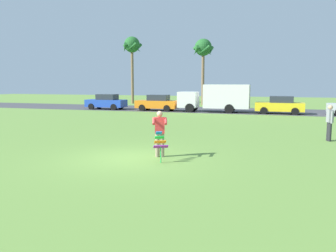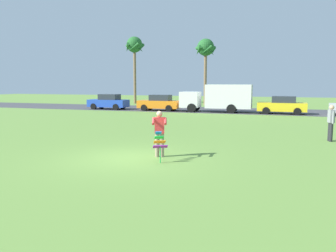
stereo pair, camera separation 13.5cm
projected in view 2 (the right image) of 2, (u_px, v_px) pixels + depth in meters
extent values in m
plane|color=olive|center=(130.00, 158.00, 12.60)|extent=(120.00, 120.00, 0.00)
cube|color=#424247|center=(227.00, 110.00, 34.48)|extent=(120.00, 8.00, 0.01)
cylinder|color=gray|center=(162.00, 145.00, 12.78)|extent=(0.16, 0.16, 0.90)
cylinder|color=gray|center=(157.00, 145.00, 12.78)|extent=(0.16, 0.16, 0.90)
cube|color=red|center=(159.00, 125.00, 12.69)|extent=(0.41, 0.33, 0.60)
sphere|color=tan|center=(159.00, 114.00, 12.63)|extent=(0.22, 0.22, 0.22)
cylinder|color=red|center=(165.00, 121.00, 12.42)|extent=(0.28, 0.58, 0.24)
cylinder|color=red|center=(153.00, 121.00, 12.41)|extent=(0.28, 0.58, 0.24)
cube|color=blue|center=(158.00, 133.00, 12.22)|extent=(0.26, 0.23, 0.12)
cube|color=green|center=(159.00, 137.00, 12.07)|extent=(0.35, 0.27, 0.12)
cube|color=orange|center=(160.00, 142.00, 11.93)|extent=(0.43, 0.32, 0.12)
cube|color=purple|center=(160.00, 147.00, 11.79)|extent=(0.52, 0.36, 0.12)
cylinder|color=green|center=(160.00, 155.00, 11.82)|extent=(0.04, 0.04, 0.57)
cube|color=#2347B7|center=(108.00, 103.00, 36.00)|extent=(4.21, 1.72, 0.76)
cube|color=#282D38|center=(109.00, 97.00, 35.87)|extent=(2.02, 1.40, 0.60)
cylinder|color=black|center=(94.00, 106.00, 35.69)|extent=(0.64, 0.22, 0.64)
cylinder|color=black|center=(101.00, 105.00, 37.21)|extent=(0.64, 0.22, 0.64)
cylinder|color=black|center=(116.00, 107.00, 34.86)|extent=(0.64, 0.22, 0.64)
cylinder|color=black|center=(123.00, 106.00, 36.38)|extent=(0.64, 0.22, 0.64)
cube|color=orange|center=(159.00, 104.00, 34.19)|extent=(4.20, 1.71, 0.76)
cube|color=#282D38|center=(160.00, 98.00, 34.06)|extent=(2.02, 1.40, 0.60)
cylinder|color=black|center=(144.00, 108.00, 33.88)|extent=(0.64, 0.22, 0.64)
cylinder|color=black|center=(150.00, 107.00, 35.40)|extent=(0.64, 0.22, 0.64)
cylinder|color=black|center=(169.00, 108.00, 33.06)|extent=(0.64, 0.22, 0.64)
cylinder|color=black|center=(174.00, 107.00, 34.57)|extent=(0.64, 0.22, 0.64)
cube|color=silver|center=(190.00, 100.00, 33.03)|extent=(1.85, 1.94, 1.50)
cube|color=silver|center=(229.00, 96.00, 31.90)|extent=(4.25, 2.10, 2.20)
cylinder|color=black|center=(192.00, 108.00, 32.15)|extent=(0.85, 0.30, 0.84)
cylinder|color=black|center=(196.00, 107.00, 33.89)|extent=(0.85, 0.30, 0.84)
cylinder|color=black|center=(231.00, 109.00, 31.06)|extent=(0.85, 0.30, 0.84)
cylinder|color=black|center=(233.00, 107.00, 32.80)|extent=(0.85, 0.30, 0.84)
cube|color=yellow|center=(282.00, 107.00, 30.49)|extent=(4.24, 1.81, 0.76)
cube|color=#282D38|center=(284.00, 100.00, 30.35)|extent=(2.05, 1.45, 0.60)
cylinder|color=black|center=(266.00, 111.00, 30.22)|extent=(0.65, 0.24, 0.64)
cylinder|color=black|center=(267.00, 109.00, 31.72)|extent=(0.65, 0.24, 0.64)
cylinder|color=black|center=(297.00, 112.00, 29.33)|extent=(0.65, 0.24, 0.64)
cylinder|color=black|center=(297.00, 110.00, 30.84)|extent=(0.65, 0.24, 0.64)
cylinder|color=brown|center=(135.00, 75.00, 45.83)|extent=(0.36, 0.36, 7.65)
sphere|color=#236028|center=(134.00, 45.00, 45.32)|extent=(2.10, 2.10, 2.10)
cone|color=#236028|center=(141.00, 48.00, 45.08)|extent=(0.44, 1.56, 1.28)
cone|color=#236028|center=(139.00, 49.00, 46.13)|extent=(1.62, 0.90, 1.28)
cone|color=#236028|center=(131.00, 49.00, 46.14)|extent=(1.27, 1.52, 1.28)
cone|color=#236028|center=(127.00, 48.00, 45.09)|extent=(1.27, 1.52, 1.28)
cone|color=#236028|center=(134.00, 47.00, 44.43)|extent=(1.62, 0.90, 1.28)
cylinder|color=brown|center=(205.00, 77.00, 42.39)|extent=(0.36, 0.36, 6.94)
sphere|color=#236028|center=(206.00, 47.00, 41.93)|extent=(2.10, 2.10, 2.10)
cone|color=#236028|center=(213.00, 51.00, 41.68)|extent=(0.44, 1.56, 1.28)
cone|color=#236028|center=(209.00, 52.00, 42.74)|extent=(1.62, 0.90, 1.28)
cone|color=#236028|center=(201.00, 52.00, 42.75)|extent=(1.27, 1.52, 1.28)
cone|color=#236028|center=(198.00, 51.00, 41.70)|extent=(1.27, 1.52, 1.28)
cone|color=#236028|center=(206.00, 50.00, 41.04)|extent=(1.62, 0.90, 1.28)
cylinder|color=#26262B|center=(331.00, 132.00, 16.10)|extent=(0.16, 0.16, 0.90)
cylinder|color=#26262B|center=(330.00, 132.00, 16.28)|extent=(0.16, 0.16, 0.90)
cube|color=gray|center=(331.00, 116.00, 16.10)|extent=(0.30, 0.40, 0.60)
sphere|color=tan|center=(332.00, 107.00, 16.04)|extent=(0.22, 0.22, 0.22)
cylinder|color=gray|center=(333.00, 118.00, 15.86)|extent=(0.09, 0.09, 0.58)
cylinder|color=gray|center=(329.00, 117.00, 16.34)|extent=(0.09, 0.09, 0.58)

